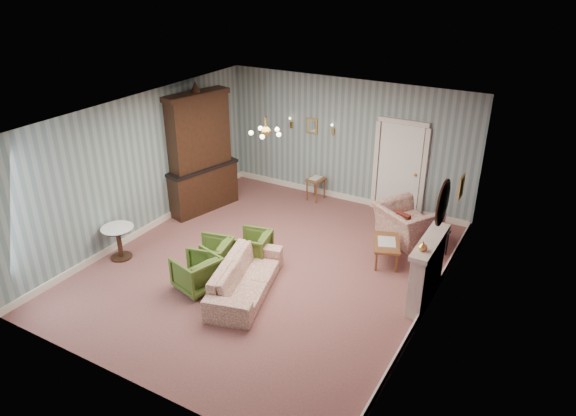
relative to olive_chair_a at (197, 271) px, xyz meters
The scene contains 27 objects.
floor 1.46m from the olive_chair_a, 60.64° to the left, with size 7.00×7.00×0.00m, color brown.
ceiling 2.91m from the olive_chair_a, 60.64° to the left, with size 7.00×7.00×0.00m, color white.
wall_back 4.91m from the olive_chair_a, 81.64° to the left, with size 6.00×6.00×0.00m, color slate.
wall_front 2.61m from the olive_chair_a, 72.88° to the right, with size 6.00×6.00×0.00m, color slate.
wall_left 2.83m from the olive_chair_a, 151.74° to the left, with size 7.00×7.00×0.00m, color slate.
wall_right 4.05m from the olive_chair_a, 18.52° to the left, with size 7.00×7.00×0.00m, color slate.
wall_right_floral 4.04m from the olive_chair_a, 18.59° to the left, with size 7.00×7.00×0.00m, color #A45260.
door 5.16m from the olive_chair_a, 66.98° to the left, with size 1.12×0.12×2.16m, color white, non-canonical shape.
olive_chair_a is the anchor object (origin of this frame).
olive_chair_b 0.60m from the olive_chair_a, 102.86° to the left, with size 0.68×0.63×0.70m, color #435D20.
olive_chair_c 1.32m from the olive_chair_a, 76.01° to the left, with size 0.63×0.59×0.65m, color #435D20.
sofa_chintz 0.86m from the olive_chair_a, 22.07° to the left, with size 2.06×0.60×0.80m, color brown.
wingback_chair 4.38m from the olive_chair_a, 53.42° to the left, with size 1.15×0.75×1.01m, color brown.
dresser 3.49m from the olive_chair_a, 126.11° to the left, with size 0.60×1.72×2.87m, color black, non-canonical shape.
fireplace 3.92m from the olive_chair_a, 24.73° to the left, with size 0.30×1.40×1.16m, color beige, non-canonical shape.
mantel_vase 3.85m from the olive_chair_a, 19.30° to the left, with size 0.15×0.15×0.15m, color gold.
oval_mirror 4.28m from the olive_chair_a, 24.13° to the left, with size 0.04×0.76×0.84m, color white, non-canonical shape.
framed_print 4.89m from the olive_chair_a, 39.18° to the left, with size 0.04×0.34×0.42m, color gold, non-canonical shape.
coffee_table 3.58m from the olive_chair_a, 44.27° to the left, with size 0.47×0.84×0.43m, color brown, non-canonical shape.
side_table_black 4.62m from the olive_chair_a, 43.58° to the left, with size 0.36×0.36×0.53m, color black, non-canonical shape.
pedestal_table 1.96m from the olive_chair_a, behind, with size 0.61×0.61×0.67m, color black, non-canonical shape.
nesting_table 4.39m from the olive_chair_a, 88.73° to the left, with size 0.35×0.45×0.58m, color brown, non-canonical shape.
gilt_mirror_back 4.89m from the olive_chair_a, 92.48° to the left, with size 0.28×0.06×0.36m, color gold, non-canonical shape.
sconce_left 4.93m from the olive_chair_a, 99.15° to the left, with size 0.16×0.12×0.30m, color gold, non-canonical shape.
sconce_right 4.88m from the olive_chair_a, 85.76° to the left, with size 0.16×0.12×0.30m, color gold, non-canonical shape.
chandelier 2.68m from the olive_chair_a, 60.64° to the left, with size 0.56×0.56×0.36m, color gold, non-canonical shape.
burgundy_cushion 4.23m from the olive_chair_a, 52.75° to the left, with size 0.38×0.10×0.38m, color #5D1E17.
Camera 1 is at (4.55, -7.25, 5.32)m, focal length 32.99 mm.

